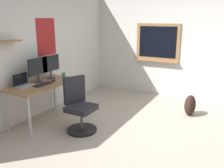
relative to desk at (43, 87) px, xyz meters
The scene contains 12 objects.
ground_plane 2.16m from the desk, 82.07° to the right, with size 5.20×5.20×0.00m, color #ADA393.
wall_back 0.80m from the desk, 56.31° to the left, with size 5.00×0.30×2.60m.
wall_right 3.45m from the desk, 36.32° to the right, with size 0.22×5.00×2.60m.
desk is the anchor object (origin of this frame).
office_chair 0.85m from the desk, 88.72° to the right, with size 0.53×0.55×0.95m.
laptop 0.37m from the desk, 152.59° to the left, with size 0.31×0.21×0.23m.
monitor_primary 0.37m from the desk, 72.85° to the left, with size 0.46×0.17×0.46m.
monitor_secondary 0.52m from the desk, 16.41° to the left, with size 0.46×0.17×0.46m.
keyboard 0.14m from the desk, 128.70° to the right, with size 0.37×0.13×0.02m, color black.
computer_mouse 0.25m from the desk, 21.64° to the right, with size 0.10×0.06×0.03m, color #262628.
coffee_mug 0.59m from the desk, ahead, with size 0.08×0.08×0.09m, color #338C4C.
backpack 2.93m from the desk, 55.69° to the right, with size 0.32×0.22×0.43m, color black.
Camera 1 is at (-3.44, -1.14, 1.92)m, focal length 38.58 mm.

